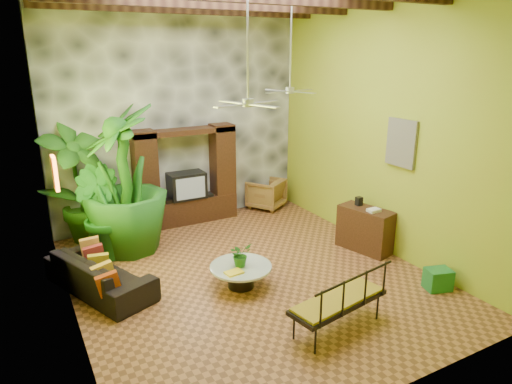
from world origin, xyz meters
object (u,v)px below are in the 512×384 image
entertainment_center (186,183)px  tall_plant_b (101,213)px  ceiling_fan_front (248,89)px  sofa (100,273)px  tall_plant_c (124,180)px  wicker_armchair (266,193)px  tall_plant_a (78,182)px  coffee_table (241,273)px  green_bin (438,279)px  ceiling_fan_back (290,80)px  side_console (365,229)px  iron_bench (342,299)px

entertainment_center → tall_plant_b: size_ratio=1.30×
ceiling_fan_front → sofa: (-2.29, 1.14, -3.08)m
tall_plant_b → tall_plant_c: 0.78m
wicker_armchair → tall_plant_c: tall_plant_c is taller
ceiling_fan_front → tall_plant_a: size_ratio=0.70×
entertainment_center → coffee_table: bearing=-95.1°
wicker_armchair → tall_plant_a: bearing=-32.7°
tall_plant_c → green_bin: tall_plant_c is taller
sofa → green_bin: bearing=-139.9°
ceiling_fan_back → tall_plant_b: 4.60m
wicker_armchair → green_bin: (0.47, -5.15, -0.20)m
sofa → coffee_table: sofa is taller
ceiling_fan_back → wicker_armchair: size_ratio=2.18×
entertainment_center → tall_plant_a: bearing=-179.2°
tall_plant_b → green_bin: (4.81, -4.14, -0.74)m
entertainment_center → ceiling_fan_back: ceiling_fan_back is taller
tall_plant_c → side_console: size_ratio=2.68×
ceiling_fan_front → green_bin: 4.59m
entertainment_center → iron_bench: bearing=-86.1°
ceiling_fan_back → tall_plant_c: size_ratio=0.62×
tall_plant_c → coffee_table: bearing=-61.9°
sofa → tall_plant_c: tall_plant_c is taller
ceiling_fan_front → sofa: bearing=153.5°
ceiling_fan_back → green_bin: bearing=-72.0°
entertainment_center → side_console: size_ratio=2.14×
wicker_armchair → coffee_table: bearing=21.1°
entertainment_center → green_bin: size_ratio=5.66×
wicker_armchair → tall_plant_a: 4.67m
entertainment_center → green_bin: bearing=-62.9°
tall_plant_c → tall_plant_b: bearing=-171.6°
entertainment_center → sofa: (-2.49, -2.39, -0.64)m
coffee_table → green_bin: 3.42m
tall_plant_b → side_console: tall_plant_b is taller
green_bin → entertainment_center: bearing=117.1°
ceiling_fan_back → iron_bench: 4.62m
tall_plant_b → green_bin: tall_plant_b is taller
coffee_table → side_console: 2.97m
iron_bench → ceiling_fan_back: bearing=60.2°
tall_plant_a → green_bin: size_ratio=6.30×
ceiling_fan_front → coffee_table: 3.15m
ceiling_fan_back → side_console: size_ratio=1.66×
ceiling_fan_front → wicker_armchair: 5.21m
sofa → tall_plant_b: 1.53m
ceiling_fan_front → wicker_armchair: bearing=56.1°
ceiling_fan_back → coffee_table: ceiling_fan_back is taller
tall_plant_a → green_bin: bearing=-45.5°
sofa → side_console: size_ratio=1.96×
side_console → sofa: bearing=155.9°
wicker_armchair → tall_plant_a: tall_plant_a is taller
entertainment_center → tall_plant_b: 2.39m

